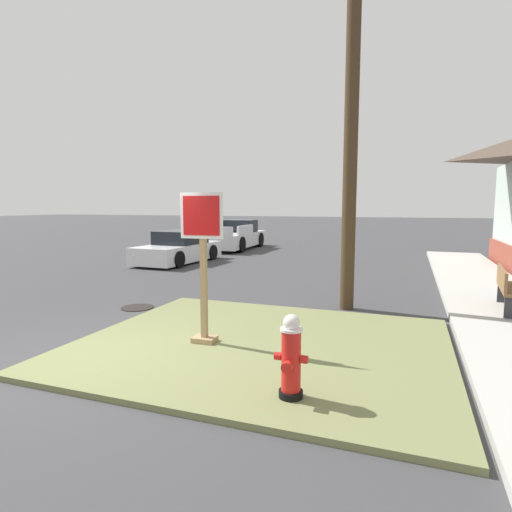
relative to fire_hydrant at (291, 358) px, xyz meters
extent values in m
plane|color=#3D3D3F|center=(-3.10, 0.25, -0.53)|extent=(160.00, 160.00, 0.00)
cube|color=olive|center=(-0.95, 1.71, -0.49)|extent=(5.67, 4.81, 0.08)
cube|color=#B2AFA8|center=(3.08, 6.66, -0.47)|extent=(2.20, 19.82, 0.12)
cylinder|color=black|center=(0.00, 0.00, -0.41)|extent=(0.28, 0.28, 0.08)
cylinder|color=red|center=(0.00, 0.00, -0.03)|extent=(0.22, 0.22, 0.69)
cylinder|color=silver|center=(0.00, 0.00, 0.33)|extent=(0.25, 0.25, 0.03)
sphere|color=silver|center=(0.00, 0.00, 0.41)|extent=(0.19, 0.19, 0.19)
cube|color=silver|center=(0.00, 0.00, 0.48)|extent=(0.04, 0.04, 0.04)
cylinder|color=red|center=(-0.15, 0.00, 0.01)|extent=(0.08, 0.09, 0.09)
cylinder|color=red|center=(0.15, 0.00, 0.01)|extent=(0.08, 0.09, 0.09)
cylinder|color=red|center=(0.00, -0.16, -0.04)|extent=(0.12, 0.09, 0.12)
cube|color=#A3845B|center=(-1.81, 1.41, 0.69)|extent=(0.09, 0.09, 2.29)
cube|color=#A3845B|center=(-1.81, 1.41, -0.41)|extent=(0.37, 0.30, 0.08)
cube|color=white|center=(-1.80, 1.36, 1.55)|extent=(0.70, 0.05, 0.70)
cube|color=red|center=(-1.80, 1.35, 1.55)|extent=(0.60, 0.04, 0.60)
cylinder|color=black|center=(-4.36, 3.18, -0.53)|extent=(0.70, 0.70, 0.02)
cube|color=silver|center=(-7.34, 9.97, -0.12)|extent=(1.88, 4.16, 0.64)
cube|color=black|center=(-7.33, 10.18, 0.44)|extent=(1.55, 1.94, 0.56)
cylinder|color=black|center=(-6.58, 8.68, -0.22)|extent=(0.24, 0.63, 0.62)
cylinder|color=black|center=(-8.20, 8.74, -0.22)|extent=(0.24, 0.63, 0.62)
cylinder|color=black|center=(-6.48, 11.21, -0.22)|extent=(0.24, 0.63, 0.62)
cylinder|color=black|center=(-8.10, 11.27, -0.22)|extent=(0.24, 0.63, 0.62)
sphere|color=white|center=(-6.90, 7.96, -0.06)|extent=(0.14, 0.14, 0.14)
sphere|color=red|center=(-6.75, 11.96, -0.06)|extent=(0.12, 0.12, 0.12)
sphere|color=white|center=(-7.94, 8.00, -0.06)|extent=(0.14, 0.14, 0.14)
sphere|color=red|center=(-7.78, 12.00, -0.06)|extent=(0.12, 0.12, 0.12)
cube|color=silver|center=(-7.33, 15.63, -0.03)|extent=(2.12, 5.20, 0.68)
cube|color=black|center=(-7.36, 16.35, 0.61)|extent=(1.72, 1.40, 0.68)
cube|color=silver|center=(-8.18, 14.69, 0.53)|extent=(0.20, 2.15, 0.44)
cube|color=silver|center=(-6.39, 14.77, 0.53)|extent=(0.20, 2.15, 0.44)
cube|color=silver|center=(-7.22, 13.12, 0.53)|extent=(1.71, 0.18, 0.44)
cylinder|color=black|center=(-8.28, 17.13, -0.15)|extent=(0.29, 0.77, 0.76)
cylinder|color=black|center=(-6.51, 17.20, -0.15)|extent=(0.29, 0.77, 0.76)
cylinder|color=black|center=(-8.14, 14.05, -0.15)|extent=(0.29, 0.77, 0.76)
cylinder|color=black|center=(-6.37, 14.13, -0.15)|extent=(0.29, 0.77, 0.76)
cube|color=brown|center=(3.17, 5.23, 0.03)|extent=(0.55, 1.67, 0.06)
cube|color=brown|center=(2.99, 5.25, 0.25)|extent=(0.20, 1.64, 0.38)
cube|color=#2D2D33|center=(3.24, 5.97, -0.21)|extent=(0.36, 0.09, 0.41)
cylinder|color=#42301E|center=(-0.04, 4.68, 4.96)|extent=(0.29, 0.29, 10.98)
camera|label=1|loc=(1.19, -4.37, 1.70)|focal=29.44mm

